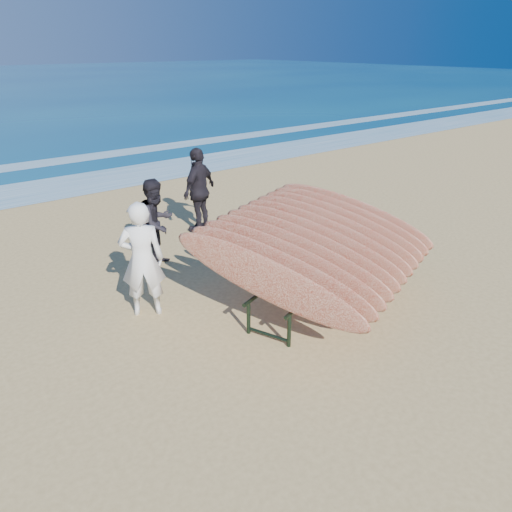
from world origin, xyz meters
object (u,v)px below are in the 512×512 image
object	(u,v)px
surfboard_rack	(316,243)
person_dark_b	(199,190)
person_white	(142,260)
person_dark_a	(157,223)

from	to	relation	value
surfboard_rack	person_dark_b	xyz separation A→B (m)	(0.29, 3.83, -0.04)
surfboard_rack	person_white	xyz separation A→B (m)	(-2.36, 1.25, -0.06)
person_dark_a	person_dark_b	distance (m)	1.95
person_dark_a	person_dark_b	bearing A→B (deg)	11.94
person_dark_a	person_white	bearing A→B (deg)	-146.81
person_white	person_dark_a	bearing A→B (deg)	-95.52
person_dark_a	person_dark_b	size ratio (longest dim) A/B	0.90
person_white	person_dark_b	size ratio (longest dim) A/B	0.97
surfboard_rack	person_dark_b	size ratio (longest dim) A/B	2.20
person_white	person_dark_a	world-z (taller)	person_white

